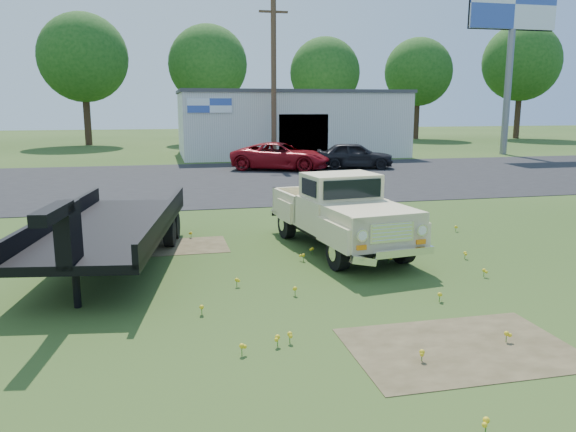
% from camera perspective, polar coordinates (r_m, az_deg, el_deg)
% --- Properties ---
extents(ground, '(140.00, 140.00, 0.00)m').
position_cam_1_polar(ground, '(10.20, 1.15, -7.24)').
color(ground, '#264014').
rests_on(ground, ground).
extents(asphalt_lot, '(90.00, 14.00, 0.02)m').
position_cam_1_polar(asphalt_lot, '(24.71, -7.31, 3.62)').
color(asphalt_lot, black).
rests_on(asphalt_lot, ground).
extents(dirt_patch_a, '(3.00, 2.00, 0.01)m').
position_cam_1_polar(dirt_patch_a, '(8.12, 17.13, -12.73)').
color(dirt_patch_a, '#453C25').
rests_on(dirt_patch_a, ground).
extents(dirt_patch_b, '(2.20, 1.60, 0.01)m').
position_cam_1_polar(dirt_patch_b, '(13.28, -10.98, -3.06)').
color(dirt_patch_b, '#453C25').
rests_on(dirt_patch_b, ground).
extents(commercial_building, '(14.20, 8.20, 4.15)m').
position_cam_1_polar(commercial_building, '(37.34, 0.07, 9.48)').
color(commercial_building, beige).
rests_on(commercial_building, ground).
extents(billboard, '(6.10, 0.45, 11.05)m').
position_cam_1_polar(billboard, '(40.55, 21.84, 17.97)').
color(billboard, slate).
rests_on(billboard, ground).
extents(utility_pole_mid, '(1.60, 0.30, 9.00)m').
position_cam_1_polar(utility_pole_mid, '(32.05, -1.46, 13.67)').
color(utility_pole_mid, '#4B3123').
rests_on(utility_pole_mid, ground).
extents(treeline_c, '(7.04, 7.04, 10.47)m').
position_cam_1_polar(treeline_c, '(49.35, -20.10, 14.86)').
color(treeline_c, '#372419').
rests_on(treeline_c, ground).
extents(treeline_d, '(6.72, 6.72, 10.00)m').
position_cam_1_polar(treeline_d, '(50.19, -8.14, 14.98)').
color(treeline_d, '#372419').
rests_on(treeline_d, ground).
extents(treeline_e, '(6.08, 6.08, 9.04)m').
position_cam_1_polar(treeline_e, '(50.54, 3.77, 14.31)').
color(treeline_e, '#372419').
rests_on(treeline_e, ground).
extents(treeline_f, '(6.40, 6.40, 9.52)m').
position_cam_1_polar(treeline_f, '(56.49, 13.09, 14.05)').
color(treeline_f, '#372419').
rests_on(treeline_f, ground).
extents(treeline_g, '(7.36, 7.36, 10.95)m').
position_cam_1_polar(treeline_g, '(60.29, 22.64, 14.20)').
color(treeline_g, '#372419').
rests_on(treeline_g, ground).
extents(vintage_pickup_truck, '(2.49, 5.01, 1.74)m').
position_cam_1_polar(vintage_pickup_truck, '(12.66, 5.33, 0.44)').
color(vintage_pickup_truck, beige).
rests_on(vintage_pickup_truck, ground).
extents(flatbed_trailer, '(3.21, 6.91, 1.81)m').
position_cam_1_polar(flatbed_trailer, '(11.95, -17.50, -0.51)').
color(flatbed_trailer, black).
rests_on(flatbed_trailer, ground).
extents(red_pickup, '(5.41, 4.09, 1.37)m').
position_cam_1_polar(red_pickup, '(28.39, -0.76, 6.07)').
color(red_pickup, maroon).
rests_on(red_pickup, ground).
extents(dark_sedan, '(4.21, 2.54, 1.34)m').
position_cam_1_polar(dark_sedan, '(29.28, 6.79, 6.12)').
color(dark_sedan, black).
rests_on(dark_sedan, ground).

